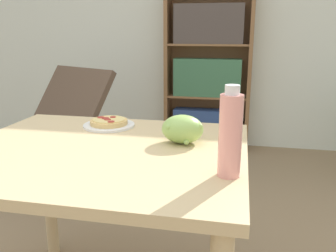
% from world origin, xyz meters
% --- Properties ---
extents(wall_back, '(8.00, 0.05, 2.60)m').
position_xyz_m(wall_back, '(0.00, 2.62, 1.30)').
color(wall_back, silver).
rests_on(wall_back, ground_plane).
extents(dining_table, '(1.05, 0.88, 0.76)m').
position_xyz_m(dining_table, '(0.08, 0.09, 0.65)').
color(dining_table, '#D1B27F').
rests_on(dining_table, ground_plane).
extents(pizza_on_plate, '(0.23, 0.23, 0.04)m').
position_xyz_m(pizza_on_plate, '(0.00, 0.38, 0.77)').
color(pizza_on_plate, white).
rests_on(pizza_on_plate, dining_table).
extents(grape_bunch, '(0.16, 0.14, 0.11)m').
position_xyz_m(grape_bunch, '(0.36, 0.21, 0.81)').
color(grape_bunch, '#93BC5B').
rests_on(grape_bunch, dining_table).
extents(drink_bottle, '(0.07, 0.07, 0.27)m').
position_xyz_m(drink_bottle, '(0.55, -0.08, 0.89)').
color(drink_bottle, pink).
rests_on(drink_bottle, dining_table).
extents(lounge_chair_near, '(0.91, 0.98, 0.88)m').
position_xyz_m(lounge_chair_near, '(-0.85, 1.37, 0.29)').
color(lounge_chair_near, black).
rests_on(lounge_chair_near, ground_plane).
extents(bookshelf, '(0.85, 0.24, 1.57)m').
position_xyz_m(bookshelf, '(0.24, 2.48, 0.74)').
color(bookshelf, brown).
rests_on(bookshelf, ground_plane).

